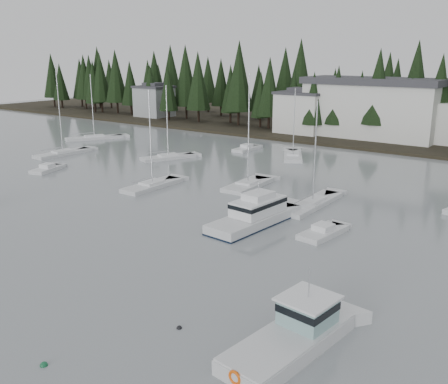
% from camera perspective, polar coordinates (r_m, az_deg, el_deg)
% --- Properties ---
extents(far_shore_land, '(240.00, 54.00, 1.00)m').
position_cam_1_polar(far_shore_land, '(111.30, 21.45, 6.39)').
color(far_shore_land, black).
rests_on(far_shore_land, ground).
extents(conifer_treeline, '(200.00, 22.00, 20.00)m').
position_cam_1_polar(conifer_treeline, '(100.83, 19.76, 5.71)').
color(conifer_treeline, black).
rests_on(conifer_treeline, ground).
extents(house_west, '(9.54, 7.42, 8.75)m').
position_cam_1_polar(house_west, '(100.48, 8.86, 9.08)').
color(house_west, silver).
rests_on(house_west, ground).
extents(house_far_west, '(8.48, 7.42, 8.25)m').
position_cam_1_polar(house_far_west, '(126.92, -7.98, 10.31)').
color(house_far_west, '#999EA0').
rests_on(house_far_west, ground).
extents(harbor_inn, '(29.50, 11.50, 10.90)m').
position_cam_1_polar(harbor_inn, '(97.51, 17.76, 9.01)').
color(harbor_inn, silver).
rests_on(harbor_inn, ground).
extents(cabin_cruiser_center, '(4.24, 11.09, 4.66)m').
position_cam_1_polar(cabin_cruiser_center, '(47.45, 3.64, -2.83)').
color(cabin_cruiser_center, silver).
rests_on(cabin_cruiser_center, ground).
extents(lobster_boat_teal, '(4.06, 9.10, 4.90)m').
position_cam_1_polar(lobster_boat_teal, '(28.77, 7.93, -16.15)').
color(lobster_boat_teal, silver).
rests_on(lobster_boat_teal, ground).
extents(sailboat_0, '(7.02, 10.57, 12.56)m').
position_cam_1_polar(sailboat_0, '(98.09, -14.57, 5.91)').
color(sailboat_0, silver).
rests_on(sailboat_0, ground).
extents(sailboat_1, '(6.91, 9.41, 11.12)m').
position_cam_1_polar(sailboat_1, '(78.85, 7.87, 4.00)').
color(sailboat_1, silver).
rests_on(sailboat_1, ground).
extents(sailboat_5, '(3.38, 8.17, 14.08)m').
position_cam_1_polar(sailboat_5, '(60.68, 2.75, 0.68)').
color(sailboat_5, silver).
rests_on(sailboat_5, ground).
extents(sailboat_6, '(2.78, 8.46, 12.17)m').
position_cam_1_polar(sailboat_6, '(61.03, -8.19, 0.60)').
color(sailboat_6, silver).
rests_on(sailboat_6, ground).
extents(sailboat_7, '(5.54, 8.75, 11.68)m').
position_cam_1_polar(sailboat_7, '(77.32, -6.39, 3.83)').
color(sailboat_7, silver).
rests_on(sailboat_7, ground).
extents(sailboat_8, '(2.72, 9.61, 14.74)m').
position_cam_1_polar(sailboat_8, '(84.12, -17.90, 4.13)').
color(sailboat_8, silver).
rests_on(sailboat_8, ground).
extents(sailboat_9, '(2.43, 10.24, 11.59)m').
position_cam_1_polar(sailboat_9, '(53.93, 10.07, -1.49)').
color(sailboat_9, silver).
rests_on(sailboat_9, ground).
extents(runabout_0, '(3.60, 5.54, 1.42)m').
position_cam_1_polar(runabout_0, '(73.05, -19.52, 2.39)').
color(runabout_0, silver).
rests_on(runabout_0, ground).
extents(runabout_1, '(2.81, 5.54, 1.42)m').
position_cam_1_polar(runabout_1, '(45.47, 11.23, -4.70)').
color(runabout_1, silver).
rests_on(runabout_1, ground).
extents(runabout_3, '(2.23, 5.79, 1.42)m').
position_cam_1_polar(runabout_3, '(83.95, 2.62, 4.88)').
color(runabout_3, silver).
rests_on(runabout_3, ground).
extents(mooring_buoy_green, '(0.42, 0.42, 0.42)m').
position_cam_1_polar(mooring_buoy_green, '(28.96, -19.88, -18.15)').
color(mooring_buoy_green, '#145933').
rests_on(mooring_buoy_green, ground).
extents(mooring_buoy_dark, '(0.34, 0.34, 0.34)m').
position_cam_1_polar(mooring_buoy_dark, '(30.58, -5.14, -15.25)').
color(mooring_buoy_dark, black).
rests_on(mooring_buoy_dark, ground).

